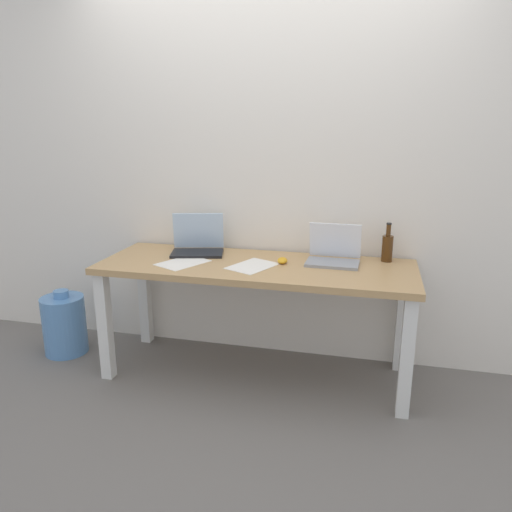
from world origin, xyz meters
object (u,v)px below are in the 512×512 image
at_px(laptop_right, 333,254).
at_px(computer_mouse, 282,260).
at_px(desk, 256,279).
at_px(water_cooler_jug, 64,324).
at_px(laptop_left, 198,244).
at_px(beer_bottle, 387,247).

distance_m(laptop_right, computer_mouse, 0.31).
height_order(desk, computer_mouse, computer_mouse).
relative_size(laptop_right, water_cooler_jug, 0.70).
height_order(laptop_left, computer_mouse, laptop_left).
bearing_deg(water_cooler_jug, laptop_left, 11.33).
xyz_separation_m(desk, beer_bottle, (0.77, 0.25, 0.19)).
height_order(laptop_left, water_cooler_jug, laptop_left).
distance_m(beer_bottle, water_cooler_jug, 2.24).
bearing_deg(computer_mouse, laptop_left, 161.91).
bearing_deg(computer_mouse, water_cooler_jug, 175.14).
xyz_separation_m(laptop_left, water_cooler_jug, (-0.93, -0.19, -0.59)).
relative_size(desk, water_cooler_jug, 4.19).
height_order(laptop_right, water_cooler_jug, laptop_right).
relative_size(laptop_right, computer_mouse, 3.21).
relative_size(beer_bottle, water_cooler_jug, 0.53).
bearing_deg(beer_bottle, computer_mouse, -162.71).
height_order(desk, laptop_right, laptop_right).
xyz_separation_m(laptop_right, computer_mouse, (-0.30, -0.08, -0.04)).
xyz_separation_m(laptop_left, laptop_right, (0.89, -0.03, -0.01)).
relative_size(laptop_left, water_cooler_jug, 0.83).
relative_size(laptop_right, beer_bottle, 1.32).
distance_m(laptop_right, beer_bottle, 0.34).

